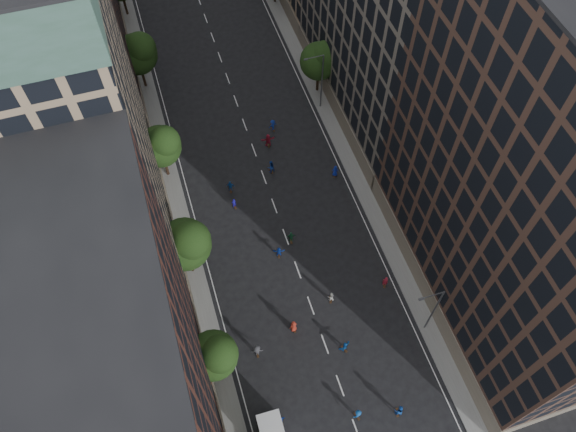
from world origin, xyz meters
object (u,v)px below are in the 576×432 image
Objects in this scene: streetlamp_far at (320,79)px; skater_0 at (261,423)px; skater_2 at (399,410)px; streetlamp_near at (433,309)px.

streetlamp_far is 5.79× the size of skater_0.
skater_2 is at bearing 146.48° from skater_0.
streetlamp_near is at bearing -90.00° from streetlamp_far.
streetlamp_near is 33.00m from streetlamp_far.
streetlamp_near is 1.00× the size of streetlamp_far.
streetlamp_far reaches higher than skater_0.
skater_0 is (-18.87, -37.22, -4.39)m from streetlamp_far.
skater_2 is (-6.00, -7.15, -4.22)m from streetlamp_near.
skater_2 is at bearing -130.01° from streetlamp_near.
streetlamp_far is 40.81m from skater_2.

